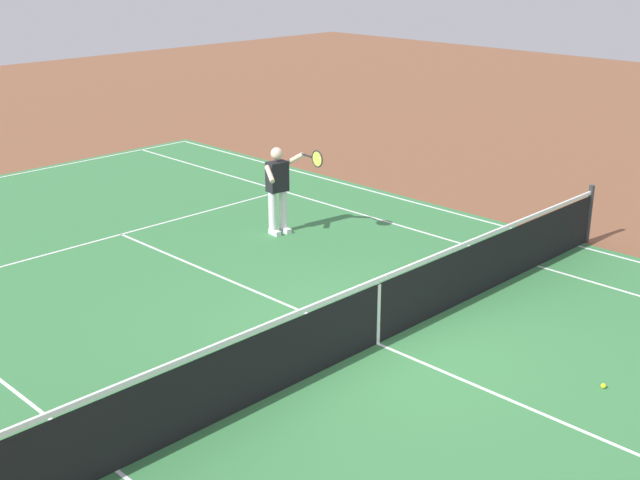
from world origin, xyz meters
TOP-DOWN VIEW (x-y plane):
  - ground_plane at (0.00, 0.00)m, footprint 60.00×60.00m
  - court_slab at (0.00, 0.00)m, footprint 24.20×11.40m
  - court_line_markings at (0.00, 0.00)m, footprint 23.85×11.05m
  - tennis_net at (0.00, 0.00)m, footprint 0.10×11.70m
  - tennis_player_near at (4.35, -2.17)m, footprint 1.12×0.77m
  - tennis_ball at (-2.78, -1.06)m, footprint 0.07×0.07m

SIDE VIEW (x-z plane):
  - ground_plane at x=0.00m, z-range 0.00..0.00m
  - court_slab at x=0.00m, z-range 0.00..0.00m
  - court_line_markings at x=0.00m, z-range 0.00..0.01m
  - tennis_ball at x=-2.78m, z-range 0.00..0.07m
  - tennis_net at x=0.00m, z-range -0.05..1.03m
  - tennis_player_near at x=4.35m, z-range 0.08..1.78m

